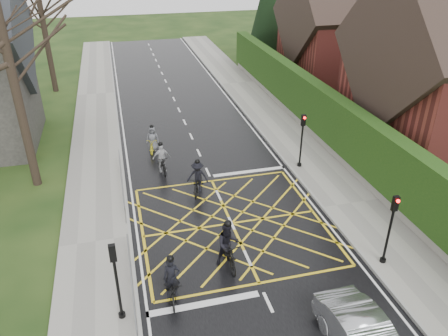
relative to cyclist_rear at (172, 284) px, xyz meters
name	(u,v)px	position (x,y,z in m)	size (l,w,h in m)	color
ground	(231,223)	(3.26, 3.87, -0.60)	(120.00, 120.00, 0.00)	black
road	(231,223)	(3.26, 3.87, -0.59)	(9.00, 80.00, 0.01)	black
sidewalk_right	(350,204)	(9.26, 3.87, -0.52)	(3.00, 80.00, 0.15)	gray
sidewalk_left	(96,242)	(-2.74, 3.87, -0.52)	(3.00, 80.00, 0.15)	gray
stone_wall	(328,144)	(11.01, 9.87, -0.25)	(0.50, 38.00, 0.70)	slate
hedge	(332,117)	(11.01, 9.87, 1.50)	(0.90, 38.00, 2.80)	#15340E
house_far	(346,33)	(18.01, 21.87, 3.76)	(9.80, 8.80, 10.30)	maroon
conifer	(268,12)	(14.01, 29.87, 4.40)	(4.60, 4.60, 10.00)	black
tree_near	(2,30)	(-5.74, 9.87, 7.31)	(9.24, 9.24, 11.44)	black
tree_far	(39,0)	(-6.04, 25.87, 6.59)	(8.40, 8.40, 10.40)	black
railing_south	(132,280)	(-1.39, 0.37, 0.18)	(0.05, 5.04, 1.03)	slate
railing_north	(122,179)	(-1.39, 7.87, 0.19)	(0.05, 6.04, 1.03)	slate
traffic_light_ne	(302,141)	(8.36, 8.06, 1.06)	(0.24, 0.31, 3.21)	black
traffic_light_se	(389,231)	(8.36, -0.34, 1.06)	(0.24, 0.31, 3.21)	black
traffic_light_sw	(117,283)	(-1.84, -0.63, 1.06)	(0.24, 0.31, 3.21)	black
cyclist_rear	(172,284)	(0.00, 0.00, 0.00)	(0.82, 1.94, 1.84)	black
cyclist_back	(228,248)	(2.40, 1.23, 0.19)	(0.94, 2.09, 2.08)	black
cyclist_mid	(198,180)	(2.35, 7.01, 0.07)	(1.28, 1.98, 1.82)	black
cyclist_front	(162,161)	(0.83, 9.59, 0.06)	(1.00, 1.83, 1.79)	black
cyclist_lead	(153,142)	(0.66, 12.39, -0.02)	(1.02, 1.81, 1.67)	#B3A815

